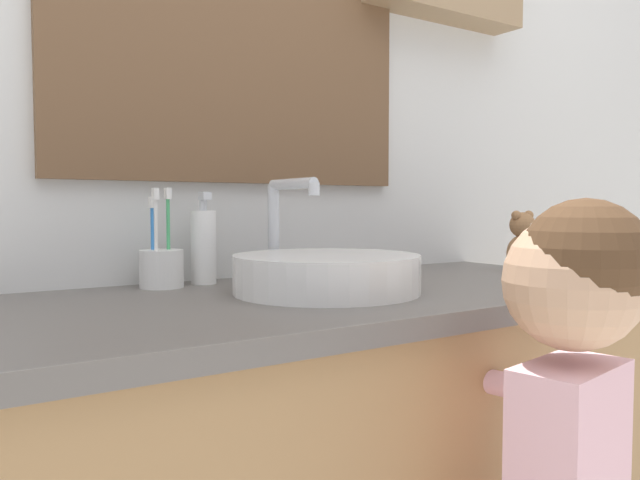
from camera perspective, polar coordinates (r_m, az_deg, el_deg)
wall_back at (r=1.49m, az=-4.60°, el=15.24°), size 3.20×0.18×2.50m
sink_basin at (r=1.15m, az=0.49°, el=-2.87°), size 0.34×0.39×0.21m
toothbrush_holder at (r=1.25m, az=-14.30°, el=-2.32°), size 0.08×0.08×0.19m
soap_dispenser at (r=1.29m, az=-10.60°, el=-0.52°), size 0.05×0.05×0.19m
child_figure at (r=0.97m, az=21.85°, el=-16.80°), size 0.20×0.47×0.99m
teddy_bear at (r=1.58m, az=18.00°, el=-0.26°), size 0.08×0.07×0.15m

